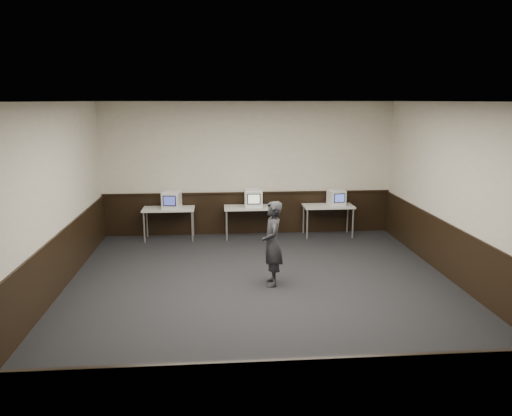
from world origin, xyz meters
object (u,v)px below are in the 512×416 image
Objects in this scene: desk_left at (169,211)px; person at (272,244)px; emac_left at (172,200)px; emac_center at (253,198)px; desk_right at (328,208)px; desk_center at (249,210)px; emac_right at (336,197)px.

person is at bearing -56.57° from desk_left.
emac_left reaches higher than desk_left.
emac_center is 3.17m from person.
desk_left is 1.00× the size of desk_right.
emac_left is 1.07× the size of emac_center.
emac_center is (0.09, 0.00, 0.28)m from desk_center.
desk_center is at bearing 0.00° from desk_left.
emac_left is 0.32× the size of person.
desk_left is 0.29m from emac_left.
desk_center is at bearing 180.00° from desk_right.
desk_center is 0.79× the size of person.
person is at bearing -48.75° from emac_left.
desk_right is (3.80, 0.00, 0.00)m from desk_left.
desk_right is at bearing 0.56° from emac_center.
desk_left is 1.90m from desk_center.
desk_center is at bearing 9.78° from emac_left.
desk_left is 2.73× the size of emac_right.
desk_right is 1.83m from emac_center.
emac_right is (2.10, 0.04, 0.26)m from desk_center.
emac_left is at bearing -26.77° from desk_left.
desk_left is 2.01m from emac_center.
emac_right is at bearing 1.74° from emac_center.
desk_left is at bearing 180.00° from desk_center.
desk_center is 0.29m from emac_center.
emac_center reaches higher than emac_right.
desk_center is 1.84m from emac_left.
emac_center is at bearing 172.77° from emac_right.
emac_center is at bearing 0.88° from desk_center.
emac_left is (-1.82, -0.04, 0.27)m from desk_center.
desk_right is 2.67× the size of emac_center.
desk_left is 4.01m from emac_right.
emac_center is at bearing -176.74° from person.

